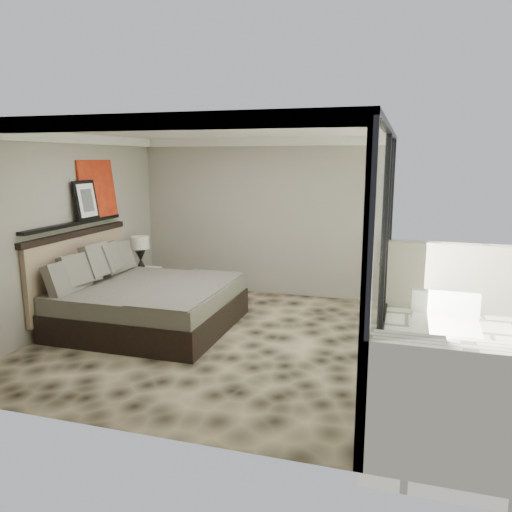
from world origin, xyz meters
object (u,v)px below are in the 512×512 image
(bed, at_px, (143,301))
(table_lamp, at_px, (140,248))
(lounger, at_px, (445,344))
(nightstand, at_px, (142,282))

(bed, bearing_deg, table_lamp, 120.44)
(table_lamp, height_order, lounger, table_lamp)
(nightstand, bearing_deg, lounger, -21.12)
(bed, xyz_separation_m, lounger, (4.18, -0.10, -0.17))
(bed, distance_m, nightstand, 1.63)
(table_lamp, xyz_separation_m, lounger, (4.99, -1.48, -0.68))
(nightstand, xyz_separation_m, lounger, (5.01, -1.50, -0.06))
(nightstand, xyz_separation_m, table_lamp, (0.01, -0.02, 0.62))
(nightstand, bearing_deg, table_lamp, -57.54)
(bed, distance_m, table_lamp, 1.68)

